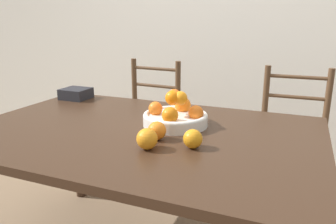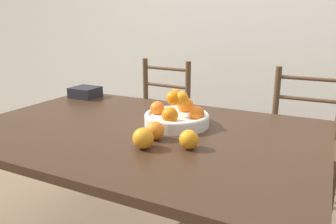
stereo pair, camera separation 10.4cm
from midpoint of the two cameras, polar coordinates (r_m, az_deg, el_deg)
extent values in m
cube|color=silver|center=(2.91, 8.80, 17.35)|extent=(8.00, 0.06, 2.60)
cube|color=#382316|center=(1.50, -6.87, -3.68)|extent=(1.59, 1.05, 0.03)
cylinder|color=#382316|center=(2.36, -16.61, -6.36)|extent=(0.07, 0.07, 0.69)
cylinder|color=#382316|center=(1.89, 20.71, -12.49)|extent=(0.07, 0.07, 0.69)
cylinder|color=white|center=(1.54, -0.64, -1.47)|extent=(0.30, 0.30, 0.05)
torus|color=white|center=(1.53, -0.65, -0.61)|extent=(0.30, 0.30, 0.02)
sphere|color=orange|center=(1.50, 2.91, -0.17)|extent=(0.07, 0.07, 0.07)
sphere|color=orange|center=(1.61, 0.76, 1.16)|extent=(0.08, 0.08, 0.08)
sphere|color=orange|center=(1.56, -4.10, 0.58)|extent=(0.07, 0.07, 0.07)
sphere|color=orange|center=(1.44, -1.72, -0.60)|extent=(0.07, 0.07, 0.07)
sphere|color=orange|center=(1.49, 0.18, 2.40)|extent=(0.07, 0.07, 0.07)
sphere|color=orange|center=(1.54, -0.85, 2.81)|extent=(0.06, 0.06, 0.06)
sphere|color=orange|center=(1.49, -1.20, 2.46)|extent=(0.07, 0.07, 0.07)
sphere|color=orange|center=(1.35, -4.15, -3.29)|extent=(0.08, 0.08, 0.08)
sphere|color=orange|center=(1.26, -6.04, -4.71)|extent=(0.08, 0.08, 0.08)
sphere|color=orange|center=(1.26, 1.99, -4.71)|extent=(0.08, 0.08, 0.08)
cylinder|color=#513823|center=(2.48, -11.25, -7.96)|extent=(0.04, 0.04, 0.45)
cylinder|color=#513823|center=(2.28, -3.53, -9.80)|extent=(0.04, 0.04, 0.45)
cylinder|color=#513823|center=(2.68, -6.85, -0.62)|extent=(0.04, 0.04, 0.92)
cylinder|color=#513823|center=(2.49, 0.49, -1.71)|extent=(0.04, 0.04, 0.92)
cube|color=#513823|center=(2.43, -5.41, -2.11)|extent=(0.45, 0.43, 0.04)
cylinder|color=#513823|center=(2.55, -3.35, 1.64)|extent=(0.38, 0.05, 0.02)
cylinder|color=#513823|center=(2.52, -3.40, 4.56)|extent=(0.38, 0.05, 0.02)
cylinder|color=#513823|center=(2.49, -3.45, 7.54)|extent=(0.38, 0.05, 0.02)
cylinder|color=#513823|center=(2.12, 13.31, -12.38)|extent=(0.04, 0.04, 0.45)
cylinder|color=#513823|center=(2.11, 23.82, -13.45)|extent=(0.04, 0.04, 0.45)
cylinder|color=#513823|center=(2.36, 14.98, -3.32)|extent=(0.04, 0.04, 0.92)
cylinder|color=#513823|center=(2.35, 24.21, -4.24)|extent=(0.04, 0.04, 0.92)
cube|color=#513823|center=(2.17, 19.39, -5.14)|extent=(0.43, 0.41, 0.04)
cylinder|color=#513823|center=(2.31, 19.88, -0.76)|extent=(0.38, 0.03, 0.02)
cylinder|color=#513823|center=(2.28, 20.18, 2.44)|extent=(0.38, 0.03, 0.02)
cylinder|color=#513823|center=(2.25, 20.50, 5.71)|extent=(0.38, 0.03, 0.02)
cube|color=#232328|center=(2.16, -17.08, 3.07)|extent=(0.17, 0.15, 0.07)
camera|label=1|loc=(0.05, -92.07, -0.58)|focal=35.00mm
camera|label=2|loc=(0.05, 87.93, 0.58)|focal=35.00mm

